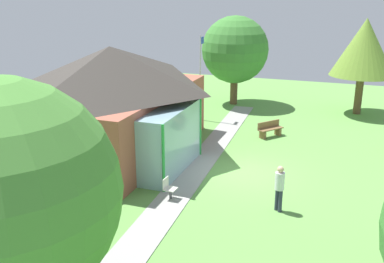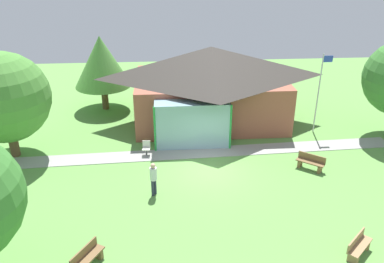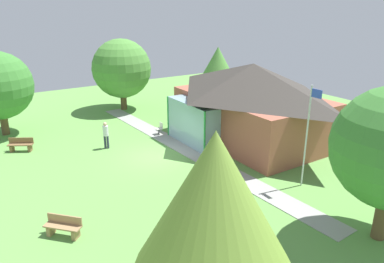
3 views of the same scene
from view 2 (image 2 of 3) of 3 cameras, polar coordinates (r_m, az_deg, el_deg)
name	(u,v)px [view 2 (image 2 of 3)]	position (r m, az deg, el deg)	size (l,w,h in m)	color
ground_plane	(210,170)	(21.86, 2.59, -5.54)	(44.00, 44.00, 0.00)	#609947
pavilion	(210,84)	(26.74, 2.51, 6.71)	(10.79, 7.88, 5.14)	#A35642
footpath	(206,152)	(23.62, 2.03, -2.96)	(22.47, 1.30, 0.03)	#999993
flagpole	(319,90)	(26.31, 17.59, 5.66)	(0.64, 0.08, 5.17)	silver
bench_front_left	(87,258)	(16.38, -14.61, -16.99)	(1.13, 1.52, 0.84)	brown
bench_front_right	(358,246)	(17.62, 22.51, -14.82)	(1.40, 1.35, 0.84)	#9E7A51
bench_mid_right	(311,163)	(22.69, 16.45, -4.24)	(1.45, 1.27, 0.84)	brown
patio_chair_west	(146,149)	(23.31, -6.48, -2.41)	(0.47, 0.47, 0.86)	beige
visitor_strolling_lawn	(153,177)	(19.45, -5.49, -6.37)	(0.34, 0.34, 1.74)	#2D3347
tree_west_hedge	(4,98)	(24.10, -25.10, 4.37)	(4.96, 4.96, 6.04)	brown
tree_behind_pavilion_left	(101,62)	(29.38, -12.71, 9.64)	(3.99, 3.99, 5.37)	brown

